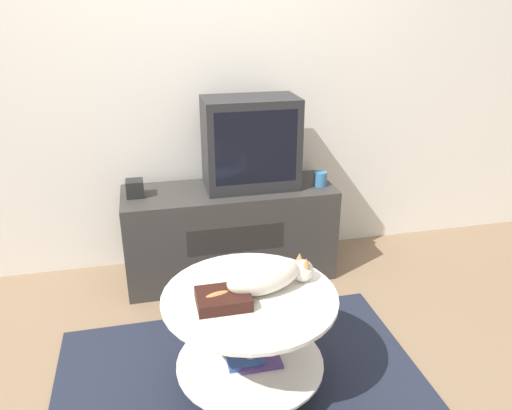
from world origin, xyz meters
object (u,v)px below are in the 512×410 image
at_px(tv, 251,143).
at_px(dvd_box, 223,299).
at_px(cat, 267,276).
at_px(speaker, 135,188).

bearing_deg(tv, dvd_box, -108.01).
bearing_deg(cat, dvd_box, -177.85).
bearing_deg(speaker, cat, -62.69).
xyz_separation_m(speaker, dvd_box, (0.33, -1.08, -0.10)).
height_order(speaker, cat, speaker).
xyz_separation_m(tv, speaker, (-0.69, -0.01, -0.22)).
xyz_separation_m(speaker, cat, (0.53, -1.02, -0.06)).
relative_size(tv, cat, 1.08).
bearing_deg(speaker, dvd_box, -72.95).
xyz_separation_m(tv, cat, (-0.16, -1.04, -0.28)).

